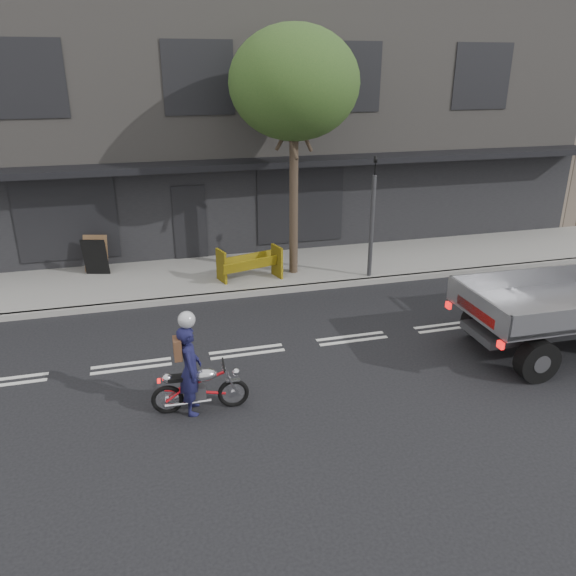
% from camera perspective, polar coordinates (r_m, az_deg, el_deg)
% --- Properties ---
extents(ground, '(80.00, 80.00, 0.00)m').
position_cam_1_polar(ground, '(12.14, -4.19, -6.48)').
color(ground, black).
rests_on(ground, ground).
extents(sidewalk, '(32.00, 3.20, 0.15)m').
position_cam_1_polar(sidewalk, '(16.36, -7.36, 1.30)').
color(sidewalk, gray).
rests_on(sidewalk, ground).
extents(kerb, '(32.00, 0.20, 0.15)m').
position_cam_1_polar(kerb, '(14.88, -6.49, -0.76)').
color(kerb, gray).
rests_on(kerb, ground).
extents(building_main, '(26.00, 10.00, 8.00)m').
position_cam_1_polar(building_main, '(21.99, -10.41, 16.83)').
color(building_main, slate).
rests_on(building_main, ground).
extents(street_tree, '(3.40, 3.40, 6.74)m').
position_cam_1_polar(street_tree, '(15.31, 0.63, 20.01)').
color(street_tree, '#382B21').
rests_on(street_tree, ground).
extents(traffic_light_pole, '(0.12, 0.12, 3.50)m').
position_cam_1_polar(traffic_light_pole, '(15.71, 8.51, 6.42)').
color(traffic_light_pole, '#2D2D30').
rests_on(traffic_light_pole, ground).
extents(motorcycle, '(1.72, 0.50, 0.88)m').
position_cam_1_polar(motorcycle, '(10.12, -8.91, -9.92)').
color(motorcycle, black).
rests_on(motorcycle, ground).
extents(rider, '(0.44, 0.63, 1.65)m').
position_cam_1_polar(rider, '(9.93, -9.90, -8.20)').
color(rider, '#17173F').
rests_on(rider, ground).
extents(construction_barrier, '(1.81, 1.12, 0.94)m').
position_cam_1_polar(construction_barrier, '(15.39, -3.75, 2.27)').
color(construction_barrier, '#E0BA0B').
rests_on(construction_barrier, sidewalk).
extents(sandwich_board, '(0.78, 0.62, 1.08)m').
position_cam_1_polar(sandwich_board, '(16.76, -18.99, 2.99)').
color(sandwich_board, black).
rests_on(sandwich_board, sidewalk).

